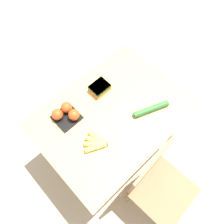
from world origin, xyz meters
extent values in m
plane|color=#B7A88E|center=(0.00, 0.00, 0.00)|extent=(12.00, 12.00, 0.00)
cube|color=tan|center=(0.00, 0.00, 0.73)|extent=(1.11, 0.83, 0.03)
cylinder|color=tan|center=(-0.50, -0.35, 0.36)|extent=(0.06, 0.06, 0.72)
cylinder|color=tan|center=(0.50, -0.35, 0.36)|extent=(0.06, 0.06, 0.72)
cylinder|color=tan|center=(-0.50, 0.35, 0.36)|extent=(0.06, 0.06, 0.72)
cylinder|color=tan|center=(0.50, 0.35, 0.36)|extent=(0.06, 0.06, 0.72)
cube|color=#8E6642|center=(0.07, 0.65, 0.44)|extent=(0.44, 0.43, 0.03)
cube|color=#8E6642|center=(0.08, 0.46, 0.68)|extent=(0.39, 0.04, 0.45)
cylinder|color=#8E6642|center=(-0.12, 0.81, 0.21)|extent=(0.04, 0.04, 0.43)
cylinder|color=#8E6642|center=(0.26, 0.49, 0.21)|extent=(0.04, 0.04, 0.43)
cylinder|color=#8E6642|center=(-0.10, 0.47, 0.21)|extent=(0.04, 0.04, 0.43)
sphere|color=brown|center=(0.20, 0.15, 0.77)|extent=(0.03, 0.03, 0.03)
cylinder|color=#CCC651|center=(0.21, 0.07, 0.77)|extent=(0.06, 0.15, 0.04)
cylinder|color=#CCC651|center=(0.23, 0.08, 0.77)|extent=(0.10, 0.15, 0.04)
cylinder|color=#CCC651|center=(0.25, 0.09, 0.77)|extent=(0.13, 0.13, 0.04)
cylinder|color=#CCC651|center=(0.26, 0.11, 0.77)|extent=(0.15, 0.10, 0.04)
cube|color=black|center=(0.26, -0.21, 0.75)|extent=(0.18, 0.18, 0.01)
sphere|color=#DB4C1E|center=(0.22, -0.25, 0.80)|extent=(0.08, 0.08, 0.08)
sphere|color=#DB4C1E|center=(0.30, -0.25, 0.80)|extent=(0.08, 0.08, 0.08)
sphere|color=#DB4C1E|center=(0.22, -0.16, 0.80)|extent=(0.08, 0.08, 0.08)
cube|color=orange|center=(-0.07, -0.22, 0.78)|extent=(0.14, 0.11, 0.06)
cube|color=#19471E|center=(-0.07, -0.22, 0.79)|extent=(0.14, 0.12, 0.02)
cylinder|color=#2D702D|center=(-0.23, 0.18, 0.77)|extent=(0.27, 0.14, 0.04)
camera|label=1|loc=(0.48, 0.50, 2.21)|focal=35.00mm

